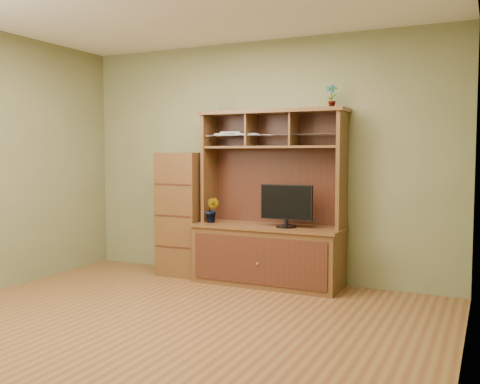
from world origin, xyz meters
The scene contains 8 objects.
room centered at (0.00, 0.00, 1.35)m, with size 4.54×4.04×2.74m.
media_hutch centered at (0.21, 1.73, 0.52)m, with size 1.66×0.61×1.90m.
monitor centered at (0.45, 1.65, 0.89)m, with size 0.57×0.22×0.45m.
orchid_plant centered at (-0.45, 1.65, 0.79)m, with size 0.16×0.13×0.29m, color #3A6121.
top_plant centered at (0.87, 1.80, 2.02)m, with size 0.13×0.09×0.25m, color #347027.
reed_diffuser centered at (-0.45, 1.80, 2.00)m, with size 0.05×0.05×0.26m.
magazines centered at (-0.23, 1.81, 1.65)m, with size 0.56×0.26×0.04m.
side_cabinet centered at (-0.89, 1.75, 0.72)m, with size 0.51×0.47×1.44m.
Camera 1 is at (2.41, -3.63, 1.43)m, focal length 40.00 mm.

